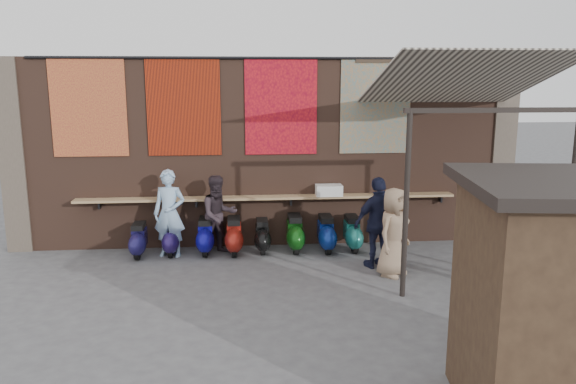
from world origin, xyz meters
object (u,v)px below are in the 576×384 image
(scooter_stool_3, at_px, (234,236))
(scooter_stool_1, at_px, (171,238))
(scooter_stool_7, at_px, (352,233))
(diner_right, at_px, (219,215))
(shopper_navy, at_px, (379,223))
(scooter_stool_6, at_px, (326,234))
(diner_left, at_px, (169,213))
(scooter_stool_2, at_px, (206,236))
(scooter_stool_4, at_px, (262,236))
(scooter_stool_5, at_px, (295,234))
(shopper_tan, at_px, (393,232))
(shopper_grey, at_px, (520,240))
(scooter_stool_0, at_px, (139,240))
(shelf_box, at_px, (329,190))

(scooter_stool_3, bearing_deg, scooter_stool_1, 177.18)
(scooter_stool_7, relative_size, diner_right, 0.46)
(shopper_navy, bearing_deg, scooter_stool_1, -34.02)
(scooter_stool_1, bearing_deg, diner_right, -2.68)
(scooter_stool_1, relative_size, scooter_stool_7, 0.93)
(shopper_navy, bearing_deg, scooter_stool_6, -70.67)
(diner_left, bearing_deg, scooter_stool_2, 18.64)
(scooter_stool_1, relative_size, diner_left, 0.39)
(scooter_stool_4, relative_size, scooter_stool_6, 0.90)
(diner_right, bearing_deg, shopper_navy, -44.01)
(scooter_stool_5, xyz_separation_m, diner_left, (-2.56, -0.11, 0.51))
(scooter_stool_3, distance_m, shopper_tan, 3.34)
(scooter_stool_6, relative_size, shopper_grey, 0.43)
(scooter_stool_0, distance_m, scooter_stool_7, 4.43)
(scooter_stool_4, bearing_deg, shelf_box, 10.05)
(scooter_stool_0, distance_m, shopper_navy, 4.84)
(shopper_navy, bearing_deg, scooter_stool_0, -30.93)
(scooter_stool_4, height_order, diner_left, diner_left)
(scooter_stool_7, bearing_deg, scooter_stool_3, -179.63)
(scooter_stool_5, relative_size, shopper_navy, 0.45)
(scooter_stool_1, height_order, shopper_grey, shopper_grey)
(scooter_stool_0, bearing_deg, scooter_stool_4, 1.94)
(scooter_stool_5, height_order, scooter_stool_6, scooter_stool_5)
(scooter_stool_3, xyz_separation_m, diner_left, (-1.29, -0.05, 0.52))
(shelf_box, bearing_deg, scooter_stool_3, -171.07)
(scooter_stool_7, bearing_deg, scooter_stool_0, -179.50)
(scooter_stool_6, bearing_deg, scooter_stool_3, 179.91)
(scooter_stool_4, bearing_deg, scooter_stool_3, -173.85)
(scooter_stool_0, bearing_deg, shopper_navy, -12.79)
(scooter_stool_4, bearing_deg, shopper_tan, -35.10)
(scooter_stool_0, bearing_deg, scooter_stool_3, 0.66)
(diner_left, bearing_deg, shelf_box, 16.92)
(scooter_stool_6, bearing_deg, scooter_stool_5, 175.17)
(shopper_navy, bearing_deg, shopper_tan, 89.95)
(scooter_stool_1, relative_size, shopper_tan, 0.43)
(scooter_stool_1, distance_m, scooter_stool_5, 2.56)
(scooter_stool_5, distance_m, shopper_grey, 4.43)
(shelf_box, height_order, scooter_stool_0, shelf_box)
(scooter_stool_1, distance_m, scooter_stool_7, 3.78)
(diner_right, xyz_separation_m, shopper_navy, (3.06, -1.11, 0.06))
(diner_left, bearing_deg, shopper_grey, -12.00)
(shopper_tan, bearing_deg, scooter_stool_2, 110.58)
(shelf_box, bearing_deg, scooter_stool_6, -106.60)
(shelf_box, height_order, shopper_tan, shopper_tan)
(shelf_box, height_order, scooter_stool_1, shelf_box)
(scooter_stool_7, xyz_separation_m, diner_right, (-2.80, 0.00, 0.46))
(scooter_stool_6, height_order, shopper_navy, shopper_navy)
(scooter_stool_3, bearing_deg, diner_left, -177.64)
(scooter_stool_4, height_order, scooter_stool_6, scooter_stool_6)
(scooter_stool_2, distance_m, scooter_stool_7, 3.08)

